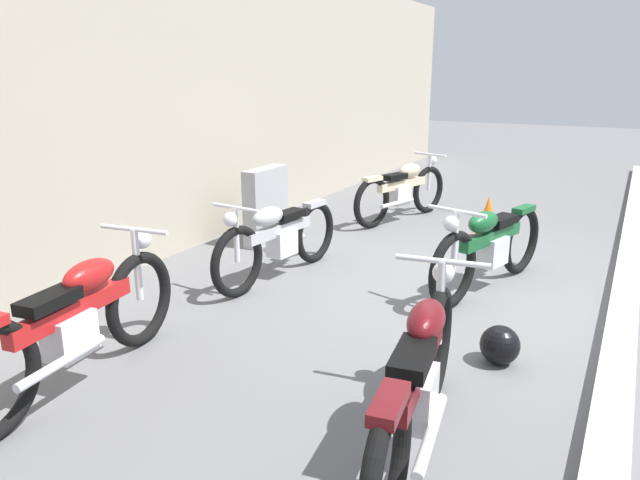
{
  "coord_description": "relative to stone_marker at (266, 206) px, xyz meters",
  "views": [
    {
      "loc": [
        -5.56,
        -1.29,
        2.12
      ],
      "look_at": [
        -0.76,
        1.31,
        0.55
      ],
      "focal_mm": 33.08,
      "sensor_mm": 36.0,
      "label": 1
    }
  ],
  "objects": [
    {
      "name": "ground_plane",
      "position": [
        -0.5,
        -2.77,
        -0.48
      ],
      "size": [
        40.0,
        40.0,
        0.0
      ],
      "primitive_type": "plane",
      "color": "slate"
    },
    {
      "name": "building_wall",
      "position": [
        -0.5,
        0.84,
        1.31
      ],
      "size": [
        18.0,
        0.3,
        3.58
      ],
      "primitive_type": "cube",
      "color": "#B2A893",
      "rests_on": "ground_plane"
    },
    {
      "name": "curb_strip",
      "position": [
        -0.5,
        -4.12,
        -0.42
      ],
      "size": [
        18.0,
        0.24,
        0.12
      ],
      "primitive_type": "cube",
      "color": "#B7B2A8",
      "rests_on": "ground_plane"
    },
    {
      "name": "stone_marker",
      "position": [
        0.0,
        0.0,
        0.0
      ],
      "size": [
        0.76,
        0.21,
        0.96
      ],
      "primitive_type": "cube",
      "rotation": [
        0.0,
        0.0,
        0.02
      ],
      "color": "#9E9EA3",
      "rests_on": "ground_plane"
    },
    {
      "name": "helmet",
      "position": [
        -1.9,
        -3.34,
        -0.33
      ],
      "size": [
        0.3,
        0.3,
        0.3
      ],
      "primitive_type": "sphere",
      "color": "black",
      "rests_on": "ground_plane"
    },
    {
      "name": "traffic_cone",
      "position": [
        1.6,
        -2.42,
        -0.2
      ],
      "size": [
        0.32,
        0.32,
        0.55
      ],
      "primitive_type": "cone",
      "color": "orange",
      "rests_on": "ground_plane"
    },
    {
      "name": "motorcycle_cream",
      "position": [
        1.95,
        -1.1,
        -0.04
      ],
      "size": [
        1.99,
        0.81,
        0.92
      ],
      "rotation": [
        0.0,
        0.0,
        -0.3
      ],
      "color": "black",
      "rests_on": "ground_plane"
    },
    {
      "name": "motorcycle_green",
      "position": [
        -0.36,
        -2.88,
        -0.03
      ],
      "size": [
        2.04,
        0.79,
        0.94
      ],
      "rotation": [
        0.0,
        0.0,
        2.87
      ],
      "color": "black",
      "rests_on": "ground_plane"
    },
    {
      "name": "motorcycle_silver",
      "position": [
        -1.07,
        -0.86,
        -0.04
      ],
      "size": [
        2.01,
        0.56,
        0.9
      ],
      "rotation": [
        0.0,
        0.0,
        3.04
      ],
      "color": "black",
      "rests_on": "ground_plane"
    },
    {
      "name": "motorcycle_maroon",
      "position": [
        -3.23,
        -3.15,
        -0.01
      ],
      "size": [
        2.15,
        0.65,
        0.97
      ],
      "rotation": [
        0.0,
        0.0,
        0.14
      ],
      "color": "black",
      "rests_on": "ground_plane"
    },
    {
      "name": "motorcycle_red",
      "position": [
        -3.59,
        -0.82,
        -0.01
      ],
      "size": [
        2.16,
        0.63,
        0.97
      ],
      "rotation": [
        0.0,
        0.0,
        0.13
      ],
      "color": "black",
      "rests_on": "ground_plane"
    }
  ]
}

